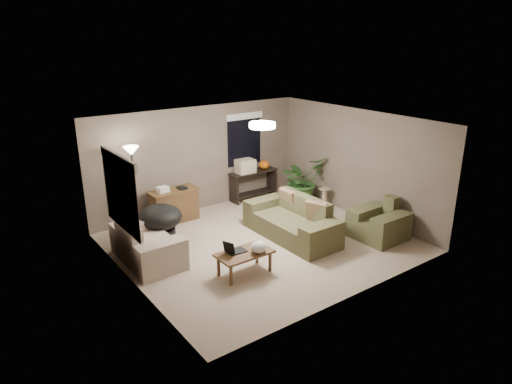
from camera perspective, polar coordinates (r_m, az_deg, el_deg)
room_shell at (r=8.99m, az=0.75°, el=0.87°), size 5.50×5.50×5.50m
main_sofa at (r=9.65m, az=4.60°, el=-3.94°), size 0.95×2.20×0.85m
throw_pillows at (r=9.68m, az=5.80°, el=-1.65°), size 0.38×1.38×0.47m
loveseat at (r=8.86m, az=-13.58°, el=-6.62°), size 0.90×1.60×0.85m
armchair at (r=9.91m, az=15.10°, el=-3.93°), size 0.95×1.00×0.85m
coffee_table at (r=8.15m, az=-1.45°, el=-7.92°), size 1.00×0.55×0.42m
laptop at (r=8.09m, az=-2.85°, el=-7.20°), size 0.40×0.24×0.24m
plastic_bag at (r=8.07m, az=0.33°, el=-6.89°), size 0.32×0.29×0.21m
desk at (r=10.56m, az=-10.20°, el=-1.65°), size 1.10×0.50×0.75m
desk_papers at (r=10.35m, az=-11.08°, el=0.35°), size 0.68×0.28×0.12m
console_table at (r=11.79m, az=-0.34°, el=1.18°), size 1.30×0.40×0.75m
pumpkin at (r=11.87m, az=1.03°, el=3.43°), size 0.33×0.33×0.22m
cardboard_box at (r=11.51m, az=-1.36°, el=3.25°), size 0.47×0.36×0.34m
papasan_chair at (r=9.51m, az=-11.90°, el=-3.55°), size 0.92×0.92×0.80m
floor_lamp at (r=9.71m, az=-15.22°, el=3.72°), size 0.32×0.32×1.91m
ceiling_fixture at (r=8.69m, az=0.79°, el=8.34°), size 0.50×0.50×0.10m
houseplant at (r=11.54m, az=5.76°, el=0.87°), size 1.09×1.21×0.95m
cat_scratching_post at (r=11.35m, az=8.55°, el=-0.95°), size 0.32×0.32×0.50m
window_left at (r=7.86m, az=-16.73°, el=1.43°), size 0.05×1.56×1.33m
window_back at (r=11.54m, az=-1.46°, el=7.70°), size 1.06×0.05×1.33m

